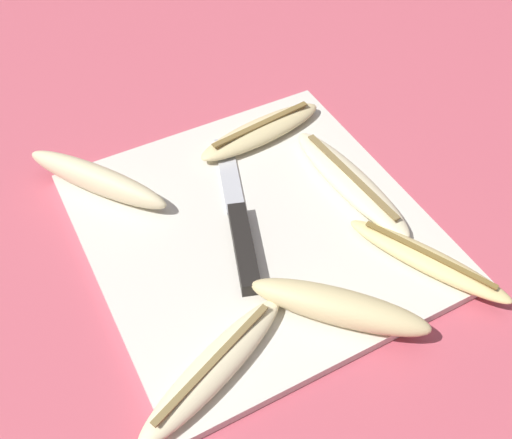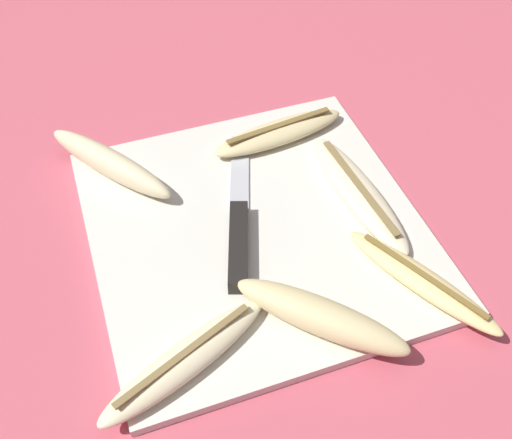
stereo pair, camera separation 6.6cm
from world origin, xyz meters
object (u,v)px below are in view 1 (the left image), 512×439
(banana_bright_far, at_px, (352,184))
(banana_mellow_near, at_px, (339,307))
(knife, at_px, (241,233))
(banana_cream_curved, at_px, (97,179))
(banana_pale_long, at_px, (214,368))
(banana_ripe_center, at_px, (261,131))
(banana_golden_short, at_px, (427,260))

(banana_bright_far, bearing_deg, banana_mellow_near, -128.46)
(knife, xyz_separation_m, banana_cream_curved, (-0.11, 0.15, 0.01))
(banana_pale_long, bearing_deg, banana_mellow_near, -0.48)
(banana_bright_far, relative_size, banana_cream_curved, 1.18)
(banana_cream_curved, bearing_deg, banana_bright_far, -28.25)
(banana_pale_long, relative_size, banana_ripe_center, 1.02)
(knife, xyz_separation_m, banana_mellow_near, (0.04, -0.13, 0.01))
(banana_pale_long, distance_m, banana_mellow_near, 0.13)
(banana_golden_short, bearing_deg, banana_cream_curved, 134.91)
(banana_cream_curved, relative_size, banana_mellow_near, 1.13)
(banana_pale_long, relative_size, banana_golden_short, 1.05)
(banana_golden_short, distance_m, banana_ripe_center, 0.27)
(banana_bright_far, distance_m, banana_cream_curved, 0.30)
(knife, relative_size, banana_ripe_center, 1.28)
(banana_cream_curved, relative_size, banana_golden_short, 0.98)
(knife, distance_m, banana_mellow_near, 0.14)
(knife, height_order, banana_cream_curved, banana_cream_curved)
(banana_golden_short, height_order, banana_ripe_center, banana_ripe_center)
(banana_golden_short, bearing_deg, banana_mellow_near, -175.76)
(banana_golden_short, xyz_separation_m, banana_ripe_center, (-0.06, 0.26, 0.00))
(banana_pale_long, distance_m, banana_golden_short, 0.25)
(knife, bearing_deg, banana_golden_short, -19.80)
(banana_mellow_near, xyz_separation_m, banana_ripe_center, (0.06, 0.27, -0.01))
(banana_bright_far, height_order, banana_pale_long, banana_pale_long)
(knife, relative_size, banana_cream_curved, 1.35)
(banana_mellow_near, bearing_deg, banana_cream_curved, 118.67)
(banana_mellow_near, bearing_deg, banana_golden_short, 4.24)
(banana_bright_far, distance_m, banana_pale_long, 0.28)
(knife, relative_size, banana_pale_long, 1.25)
(banana_bright_far, distance_m, banana_mellow_near, 0.18)
(banana_cream_curved, xyz_separation_m, banana_golden_short, (0.27, -0.27, -0.01))
(banana_cream_curved, bearing_deg, banana_mellow_near, -61.33)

